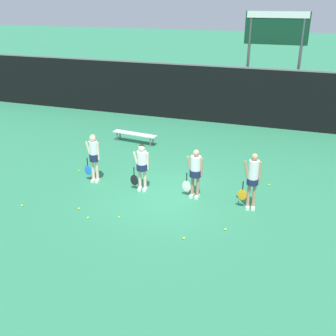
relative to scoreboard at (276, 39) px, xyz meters
The scene contains 16 objects.
ground_plane 10.70m from the scoreboard, 103.38° to the right, with size 140.00×140.00×0.00m, color #2D7F56.
fence_windscreen 3.67m from the scoreboard, 154.71° to the right, with size 60.00×0.08×2.93m.
scoreboard is the anchor object (origin of this frame).
bench_courtside 8.39m from the scoreboard, 134.37° to the right, with size 2.11×0.59×0.45m.
player_0 11.17m from the scoreboard, 117.49° to the right, with size 0.61×0.32×1.75m.
player_1 10.57m from the scoreboard, 108.03° to the right, with size 0.65×0.37×1.64m.
player_2 10.12m from the scoreboard, 97.85° to the right, with size 0.67×0.38×1.64m.
player_3 10.17m from the scoreboard, 86.98° to the right, with size 0.62×0.35×1.81m.
tennis_ball_0 8.92m from the scoreboard, 83.40° to the right, with size 0.07×0.07×0.07m, color #CCE033.
tennis_ball_1 14.05m from the scoreboard, 117.67° to the right, with size 0.06×0.06×0.06m, color #CCE033.
tennis_ball_2 13.18m from the scoreboard, 108.21° to the right, with size 0.07×0.07×0.07m, color #CCE033.
tennis_ball_3 11.91m from the scoreboard, 89.76° to the right, with size 0.07×0.07×0.07m, color #CCE033.
tennis_ball_4 12.99m from the scoreboard, 111.16° to the right, with size 0.07×0.07×0.07m, color #CCE033.
tennis_ball_5 12.63m from the scoreboard, 104.81° to the right, with size 0.06×0.06×0.06m, color #CCE033.
tennis_ball_6 11.53m from the scoreboard, 123.66° to the right, with size 0.06×0.06×0.06m, color #CCE033.
tennis_ball_7 12.70m from the scoreboard, 94.41° to the right, with size 0.07×0.07×0.07m, color #CCE033.
Camera 1 is at (3.89, -10.98, 6.01)m, focal length 42.00 mm.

